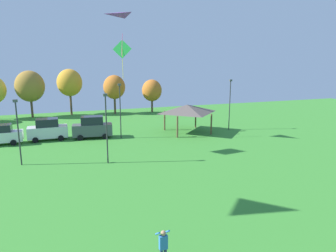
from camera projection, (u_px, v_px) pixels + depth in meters
person_standing_near_foreground at (163, 246)px, 12.85m from camera, size 0.52×0.50×1.75m
kite_flying_1 at (122, 50)px, 36.27m from camera, size 2.16×0.91×4.64m
kite_flying_6 at (125, 27)px, 33.46m from camera, size 2.93×2.85×3.41m
parked_car_second_from_left at (48, 130)px, 34.60m from camera, size 4.35×2.10×2.52m
parked_car_third_from_left at (92, 127)px, 35.53m from camera, size 4.75×2.36×2.63m
park_pavilion at (187, 109)px, 38.21m from camera, size 5.92×5.80×3.60m
light_post_0 at (120, 108)px, 35.00m from camera, size 0.36×0.20×6.46m
light_post_1 at (106, 125)px, 26.01m from camera, size 0.36×0.20×6.20m
light_post_2 at (18, 128)px, 25.52m from camera, size 0.36×0.20×5.75m
light_post_3 at (230, 102)px, 39.53m from camera, size 0.36×0.20×6.71m
treeline_tree_2 at (30, 86)px, 48.68m from camera, size 4.60×4.60×7.67m
treeline_tree_3 at (70, 83)px, 51.37m from camera, size 4.23×4.23×7.88m
treeline_tree_4 at (114, 87)px, 52.36m from camera, size 3.80×3.80×6.83m
treeline_tree_5 at (152, 91)px, 54.44m from camera, size 3.59×3.59×5.96m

